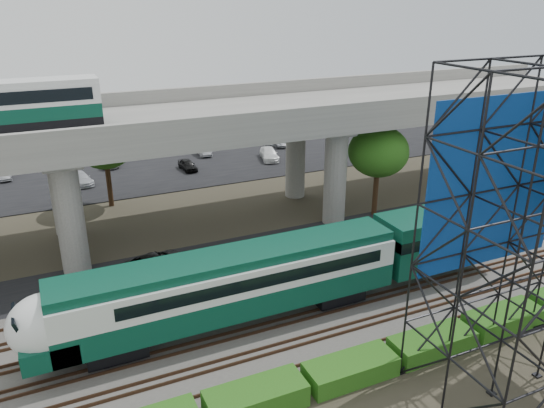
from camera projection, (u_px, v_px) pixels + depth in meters
name	position (u px, v px, depth m)	size (l,w,h in m)	color
ground	(292.00, 335.00, 29.17)	(140.00, 140.00, 0.00)	#474233
ballast_bed	(277.00, 315.00, 30.83)	(90.00, 12.00, 0.20)	slate
service_road	(227.00, 255.00, 38.05)	(90.00, 5.00, 0.08)	black
parking_lot	(153.00, 166.00, 57.93)	(90.00, 18.00, 0.08)	black
harbor_water	(119.00, 125.00, 76.56)	(140.00, 40.00, 0.03)	#425B6C
rail_tracks	(277.00, 312.00, 30.76)	(90.00, 9.52, 0.16)	#472D1E
commuter_train	(269.00, 275.00, 29.61)	(29.30, 3.06, 4.30)	black
overpass	(186.00, 129.00, 39.34)	(80.00, 12.00, 12.40)	#9E9B93
scaffold_tower	(544.00, 244.00, 22.75)	(9.36, 6.36, 15.00)	black
hedge_strip	(351.00, 368.00, 25.72)	(34.60, 1.80, 1.20)	#215112
trees	(139.00, 168.00, 39.01)	(40.94, 16.94, 7.69)	#382314
suv	(156.00, 262.00, 35.69)	(2.02, 4.38, 1.22)	black
parked_cars	(162.00, 161.00, 57.62)	(37.23, 9.38, 1.26)	silver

